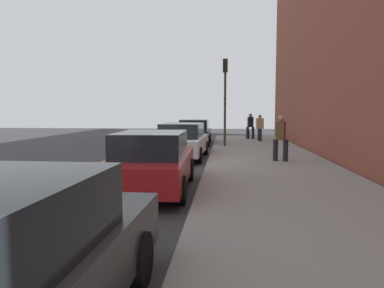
{
  "coord_description": "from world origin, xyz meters",
  "views": [
    {
      "loc": [
        -14.64,
        -1.67,
        2.03
      ],
      "look_at": [
        -2.4,
        -0.57,
        0.94
      ],
      "focal_mm": 34.87,
      "sensor_mm": 36.0,
      "label": 1
    }
  ],
  "objects": [
    {
      "name": "parked_car_white",
      "position": [
        1.14,
        0.14,
        0.76
      ],
      "size": [
        4.82,
        2.02,
        1.51
      ],
      "color": "black",
      "rests_on": "ground"
    },
    {
      "name": "pedestrian_tan_coat",
      "position": [
        8.96,
        -3.82,
        1.03
      ],
      "size": [
        0.54,
        0.48,
        1.65
      ],
      "color": "black",
      "rests_on": "sidewalk"
    },
    {
      "name": "pedestrian_brown_coat",
      "position": [
        -0.45,
        -3.74,
        1.07
      ],
      "size": [
        0.53,
        0.55,
        1.72
      ],
      "color": "black",
      "rests_on": "sidewalk"
    },
    {
      "name": "traffic_light_pole",
      "position": [
        5.55,
        -1.64,
        3.27
      ],
      "size": [
        0.35,
        0.26,
        4.64
      ],
      "color": "#2D2D19",
      "rests_on": "sidewalk"
    },
    {
      "name": "parked_car_navy",
      "position": [
        7.74,
        0.18,
        0.76
      ],
      "size": [
        4.4,
        1.92,
        1.51
      ],
      "color": "black",
      "rests_on": "ground"
    },
    {
      "name": "pedestrian_black_coat",
      "position": [
        10.87,
        -3.36,
        1.06
      ],
      "size": [
        0.51,
        0.55,
        1.71
      ],
      "color": "black",
      "rests_on": "sidewalk"
    },
    {
      "name": "rolling_suitcase",
      "position": [
        11.34,
        -3.23,
        0.41
      ],
      "size": [
        0.34,
        0.22,
        0.88
      ],
      "color": "#191E38",
      "rests_on": "sidewalk"
    },
    {
      "name": "parked_car_red",
      "position": [
        -5.41,
        0.17,
        0.76
      ],
      "size": [
        4.65,
        2.0,
        1.51
      ],
      "color": "black",
      "rests_on": "ground"
    },
    {
      "name": "lane_stripe_centre",
      "position": [
        0.0,
        3.2,
        0.0
      ],
      "size": [
        28.0,
        0.14,
        0.01
      ],
      "primitive_type": "cube",
      "color": "gold",
      "rests_on": "ground"
    },
    {
      "name": "ground_plane",
      "position": [
        0.0,
        0.0,
        0.0
      ],
      "size": [
        56.0,
        56.0,
        0.0
      ],
      "primitive_type": "plane",
      "color": "#333335"
    },
    {
      "name": "sidewalk",
      "position": [
        0.0,
        -3.3,
        0.07
      ],
      "size": [
        28.0,
        4.6,
        0.15
      ],
      "primitive_type": "cube",
      "color": "gray",
      "rests_on": "ground"
    }
  ]
}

